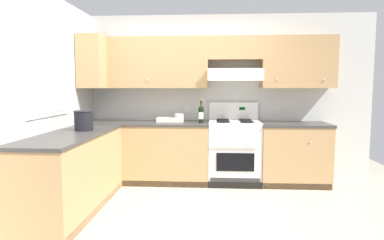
# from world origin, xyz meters

# --- Properties ---
(ground_plane) EXTENTS (7.04, 7.04, 0.00)m
(ground_plane) POSITION_xyz_m (0.00, 0.00, 0.00)
(ground_plane) COLOR #B2AA99
(wall_back) EXTENTS (4.68, 0.57, 2.55)m
(wall_back) POSITION_xyz_m (0.40, 1.53, 1.48)
(wall_back) COLOR silver
(wall_back) RESTS_ON ground_plane
(wall_left) EXTENTS (0.47, 4.00, 2.55)m
(wall_left) POSITION_xyz_m (-1.59, 0.23, 1.34)
(wall_left) COLOR silver
(wall_left) RESTS_ON ground_plane
(counter_back_run) EXTENTS (3.60, 0.65, 0.91)m
(counter_back_run) POSITION_xyz_m (0.14, 1.24, 0.45)
(counter_back_run) COLOR tan
(counter_back_run) RESTS_ON ground_plane
(counter_left_run) EXTENTS (0.63, 1.91, 0.91)m
(counter_left_run) POSITION_xyz_m (-1.24, -0.00, 0.45)
(counter_left_run) COLOR tan
(counter_left_run) RESTS_ON ground_plane
(stove) EXTENTS (0.76, 0.62, 1.20)m
(stove) POSITION_xyz_m (0.69, 1.25, 0.48)
(stove) COLOR white
(stove) RESTS_ON ground_plane
(wine_bottle) EXTENTS (0.08, 0.08, 0.35)m
(wine_bottle) POSITION_xyz_m (0.20, 1.19, 1.05)
(wine_bottle) COLOR black
(wine_bottle) RESTS_ON counter_back_run
(bowl) EXTENTS (0.38, 0.22, 0.07)m
(bowl) POSITION_xyz_m (-0.29, 1.33, 0.93)
(bowl) COLOR white
(bowl) RESTS_ON counter_back_run
(bucket) EXTENTS (0.23, 0.23, 0.24)m
(bucket) POSITION_xyz_m (-1.20, 0.23, 1.04)
(bucket) COLOR black
(bucket) RESTS_ON counter_left_run
(paper_towel_roll) EXTENTS (0.13, 0.13, 0.12)m
(paper_towel_roll) POSITION_xyz_m (-0.14, 1.29, 0.97)
(paper_towel_roll) COLOR white
(paper_towel_roll) RESTS_ON counter_back_run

